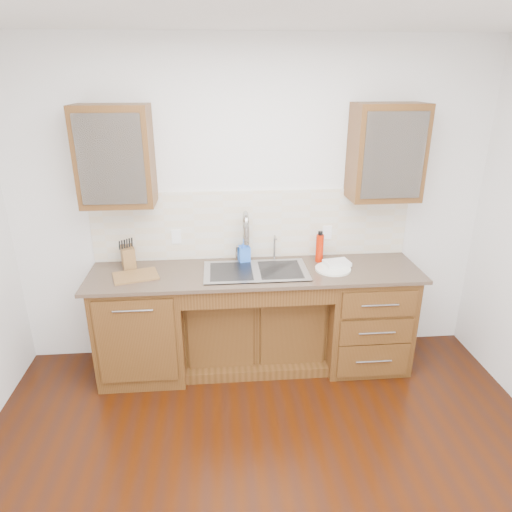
{
  "coord_description": "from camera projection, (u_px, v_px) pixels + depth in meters",
  "views": [
    {
      "loc": [
        -0.29,
        -1.97,
        2.39
      ],
      "look_at": [
        0.0,
        1.4,
        1.05
      ],
      "focal_mm": 32.0,
      "sensor_mm": 36.0,
      "label": 1
    }
  ],
  "objects": [
    {
      "name": "cup_right_a",
      "position": [
        374.0,
        159.0,
        3.62
      ],
      "size": [
        0.15,
        0.15,
        0.11
      ],
      "primitive_type": "imported",
      "rotation": [
        0.0,
        0.0,
        -0.11
      ],
      "color": "white",
      "rests_on": "upper_cabinet_right"
    },
    {
      "name": "base_cabinet_left",
      "position": [
        143.0,
        325.0,
        3.82
      ],
      "size": [
        0.7,
        0.62,
        0.88
      ],
      "primitive_type": "cube",
      "color": "#593014",
      "rests_on": "ground"
    },
    {
      "name": "backsplash",
      "position": [
        253.0,
        225.0,
        3.9
      ],
      "size": [
        2.7,
        0.02,
        0.59
      ],
      "primitive_type": "cube",
      "color": "beige",
      "rests_on": "wall_back"
    },
    {
      "name": "sink",
      "position": [
        256.0,
        281.0,
        3.73
      ],
      "size": [
        0.84,
        0.46,
        0.19
      ],
      "primitive_type": "cube",
      "color": "#9E9EA5",
      "rests_on": "countertop"
    },
    {
      "name": "plate",
      "position": [
        333.0,
        269.0,
        3.73
      ],
      "size": [
        0.29,
        0.29,
        0.02
      ],
      "primitive_type": "cylinder",
      "rotation": [
        0.0,
        0.0,
        -0.0
      ],
      "color": "white",
      "rests_on": "countertop"
    },
    {
      "name": "soap_bottle",
      "position": [
        244.0,
        250.0,
        3.86
      ],
      "size": [
        0.11,
        0.11,
        0.21
      ],
      "primitive_type": "imported",
      "rotation": [
        0.0,
        0.0,
        0.2
      ],
      "color": "blue",
      "rests_on": "countertop"
    },
    {
      "name": "cutting_board",
      "position": [
        136.0,
        276.0,
        3.6
      ],
      "size": [
        0.39,
        0.32,
        0.02
      ],
      "primitive_type": "cube",
      "rotation": [
        0.0,
        0.0,
        0.28
      ],
      "color": "brown",
      "rests_on": "countertop"
    },
    {
      "name": "filter_tap",
      "position": [
        274.0,
        247.0,
        3.89
      ],
      "size": [
        0.02,
        0.02,
        0.24
      ],
      "primitive_type": "cylinder",
      "color": "#999993",
      "rests_on": "countertop"
    },
    {
      "name": "outlet_right",
      "position": [
        327.0,
        232.0,
        3.97
      ],
      "size": [
        0.08,
        0.01,
        0.12
      ],
      "primitive_type": "cube",
      "color": "white",
      "rests_on": "backsplash"
    },
    {
      "name": "outlet_left",
      "position": [
        176.0,
        237.0,
        3.86
      ],
      "size": [
        0.08,
        0.01,
        0.12
      ],
      "primitive_type": "cube",
      "color": "white",
      "rests_on": "backsplash"
    },
    {
      "name": "ground",
      "position": [
        276.0,
        510.0,
        2.75
      ],
      "size": [
        4.0,
        3.5,
        0.1
      ],
      "primitive_type": "cube",
      "color": "black"
    },
    {
      "name": "knife_block",
      "position": [
        128.0,
        257.0,
        3.75
      ],
      "size": [
        0.14,
        0.18,
        0.18
      ],
      "primitive_type": "cube",
      "rotation": [
        0.0,
        0.0,
        0.31
      ],
      "color": "brown",
      "rests_on": "countertop"
    },
    {
      "name": "base_cabinet_right",
      "position": [
        364.0,
        316.0,
        3.98
      ],
      "size": [
        0.7,
        0.62,
        0.88
      ],
      "primitive_type": "cube",
      "color": "#593014",
      "rests_on": "ground"
    },
    {
      "name": "dish_towel",
      "position": [
        337.0,
        263.0,
        3.79
      ],
      "size": [
        0.23,
        0.18,
        0.03
      ],
      "primitive_type": "cube",
      "rotation": [
        0.0,
        0.0,
        0.18
      ],
      "color": "white",
      "rests_on": "plate"
    },
    {
      "name": "countertop",
      "position": [
        256.0,
        273.0,
        3.72
      ],
      "size": [
        2.7,
        0.65,
        0.03
      ],
      "primitive_type": "cube",
      "color": "#84705B",
      "rests_on": "base_cabinet_left"
    },
    {
      "name": "cup_left_a",
      "position": [
        99.0,
        164.0,
        3.45
      ],
      "size": [
        0.12,
        0.12,
        0.09
      ],
      "primitive_type": "imported",
      "rotation": [
        0.0,
        0.0,
        0.01
      ],
      "color": "white",
      "rests_on": "upper_cabinet_left"
    },
    {
      "name": "base_cabinet_center",
      "position": [
        255.0,
        324.0,
        4.02
      ],
      "size": [
        1.2,
        0.44,
        0.7
      ],
      "primitive_type": "cube",
      "color": "#593014",
      "rests_on": "ground"
    },
    {
      "name": "water_bottle",
      "position": [
        320.0,
        248.0,
        3.86
      ],
      "size": [
        0.07,
        0.07,
        0.24
      ],
      "primitive_type": "cylinder",
      "rotation": [
        0.0,
        0.0,
        -0.14
      ],
      "color": "#B71A03",
      "rests_on": "countertop"
    },
    {
      "name": "wall_back",
      "position": [
        252.0,
        206.0,
        3.9
      ],
      "size": [
        4.0,
        0.1,
        2.7
      ],
      "primitive_type": "cube",
      "color": "white",
      "rests_on": "ground"
    },
    {
      "name": "upper_cabinet_right",
      "position": [
        386.0,
        152.0,
        3.61
      ],
      "size": [
        0.55,
        0.34,
        0.75
      ],
      "primitive_type": "cube",
      "color": "#593014",
      "rests_on": "wall_back"
    },
    {
      "name": "cup_right_b",
      "position": [
        398.0,
        160.0,
        3.64
      ],
      "size": [
        0.1,
        0.1,
        0.08
      ],
      "primitive_type": "imported",
      "rotation": [
        0.0,
        0.0,
        0.08
      ],
      "color": "silver",
      "rests_on": "upper_cabinet_right"
    },
    {
      "name": "upper_cabinet_left",
      "position": [
        115.0,
        156.0,
        3.44
      ],
      "size": [
        0.55,
        0.34,
        0.75
      ],
      "primitive_type": "cube",
      "color": "#593014",
      "rests_on": "wall_back"
    },
    {
      "name": "cup_left_b",
      "position": [
        134.0,
        163.0,
        3.47
      ],
      "size": [
        0.14,
        0.14,
        0.1
      ],
      "primitive_type": "imported",
      "rotation": [
        0.0,
        0.0,
        0.33
      ],
      "color": "silver",
      "rests_on": "upper_cabinet_left"
    },
    {
      "name": "faucet",
      "position": [
        245.0,
        239.0,
        3.83
      ],
      "size": [
        0.04,
        0.04,
        0.4
      ],
      "primitive_type": "cylinder",
      "color": "#999993",
      "rests_on": "countertop"
    }
  ]
}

